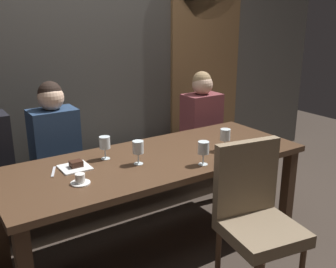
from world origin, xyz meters
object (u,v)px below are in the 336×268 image
object	(u,v)px
dining_table	(156,169)
wine_glass_center_front	(203,148)
wine_glass_far_right	(138,148)
wine_glass_center_back	(225,136)
fork_on_table	(53,172)
diner_bearded	(54,133)
diner_far_end	(202,112)
chair_near_side	(255,211)
dessert_plate	(75,166)
espresso_cup	(80,180)
banquette_bench	(115,188)
wine_glass_end_right	(105,143)

from	to	relation	value
dining_table	wine_glass_center_front	xyz separation A→B (m)	(0.19, -0.29, 0.20)
wine_glass_far_right	wine_glass_center_back	bearing A→B (deg)	-9.28
wine_glass_far_right	fork_on_table	bearing A→B (deg)	161.67
diner_bearded	wine_glass_far_right	world-z (taller)	diner_bearded
dining_table	diner_far_end	world-z (taller)	diner_far_end
diner_far_end	diner_bearded	bearing A→B (deg)	178.98
chair_near_side	wine_glass_center_back	distance (m)	0.68
wine_glass_center_back	diner_bearded	bearing A→B (deg)	139.08
wine_glass_far_right	diner_bearded	bearing A→B (deg)	113.49
dessert_plate	fork_on_table	size ratio (longest dim) A/B	1.12
espresso_cup	fork_on_table	bearing A→B (deg)	106.92
diner_far_end	wine_glass_center_back	size ratio (longest dim) A/B	4.52
wine_glass_center_back	wine_glass_far_right	bearing A→B (deg)	170.72
dessert_plate	dining_table	bearing A→B (deg)	-12.40
banquette_bench	wine_glass_far_right	xyz separation A→B (m)	(-0.17, -0.74, 0.63)
banquette_bench	wine_glass_center_front	xyz separation A→B (m)	(0.19, -0.99, 0.63)
chair_near_side	wine_glass_end_right	size ratio (longest dim) A/B	5.98
dining_table	espresso_cup	size ratio (longest dim) A/B	18.33
espresso_cup	wine_glass_center_back	bearing A→B (deg)	-1.13
dessert_plate	banquette_bench	bearing A→B (deg)	46.35
wine_glass_center_front	fork_on_table	world-z (taller)	wine_glass_center_front
dining_table	banquette_bench	size ratio (longest dim) A/B	0.88
dining_table	espresso_cup	distance (m)	0.64
wine_glass_center_front	fork_on_table	size ratio (longest dim) A/B	0.96
dining_table	wine_glass_center_back	bearing A→B (deg)	-16.65
banquette_bench	wine_glass_end_right	bearing A→B (deg)	-120.54
dining_table	diner_bearded	distance (m)	0.89
dining_table	fork_on_table	distance (m)	0.71
diner_bearded	diner_far_end	xyz separation A→B (m)	(1.45, -0.03, -0.02)
wine_glass_center_front	espresso_cup	bearing A→B (deg)	168.63
banquette_bench	diner_far_end	world-z (taller)	diner_far_end
wine_glass_center_back	wine_glass_center_front	bearing A→B (deg)	-155.98
espresso_cup	fork_on_table	world-z (taller)	espresso_cup
wine_glass_center_front	diner_bearded	bearing A→B (deg)	124.30
banquette_bench	espresso_cup	world-z (taller)	espresso_cup
diner_bearded	wine_glass_far_right	size ratio (longest dim) A/B	4.75
banquette_bench	dining_table	bearing A→B (deg)	-90.00
dessert_plate	fork_on_table	world-z (taller)	dessert_plate
chair_near_side	wine_glass_end_right	distance (m)	1.11
diner_far_end	dessert_plate	size ratio (longest dim) A/B	3.90
banquette_bench	wine_glass_center_back	world-z (taller)	wine_glass_center_back
diner_bearded	dessert_plate	world-z (taller)	diner_bearded
dining_table	wine_glass_far_right	xyz separation A→B (m)	(-0.17, -0.04, 0.20)
wine_glass_far_right	fork_on_table	xyz separation A→B (m)	(-0.53, 0.18, -0.11)
dessert_plate	diner_bearded	bearing A→B (deg)	84.77
diner_far_end	wine_glass_center_back	world-z (taller)	diner_far_end
dining_table	fork_on_table	size ratio (longest dim) A/B	12.94
wine_glass_end_right	dining_table	bearing A→B (deg)	-28.51
diner_bearded	diner_far_end	world-z (taller)	diner_bearded
diner_bearded	fork_on_table	size ratio (longest dim) A/B	4.59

